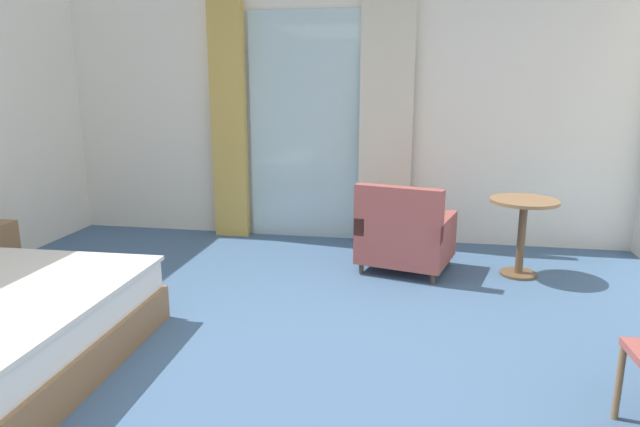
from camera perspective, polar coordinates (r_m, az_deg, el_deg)
The scene contains 7 objects.
ground at distance 3.56m, azimuth -5.69°, elevation -16.64°, with size 6.85×6.83×0.10m, color #426084.
wall_back at distance 6.19m, azimuth 2.07°, elevation 10.39°, with size 6.45×0.12×2.82m, color white.
balcony_glass_door at distance 6.18m, azimuth -1.31°, elevation 8.82°, with size 1.30×0.02×2.48m, color silver.
curtain_panel_left at distance 6.31m, azimuth -9.38°, elevation 9.68°, with size 0.39×0.10×2.69m, color tan.
curtain_panel_right at distance 5.96m, azimuth 6.82°, elevation 9.56°, with size 0.56×0.10×2.69m, color beige.
armchair_by_window at distance 5.20m, azimuth 8.71°, elevation -2.37°, with size 0.94×0.88×0.84m.
round_cafe_table at distance 5.30m, azimuth 20.16°, elevation -0.66°, with size 0.60×0.60×0.71m.
Camera 1 is at (0.88, -2.96, 1.73)m, focal length 31.08 mm.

